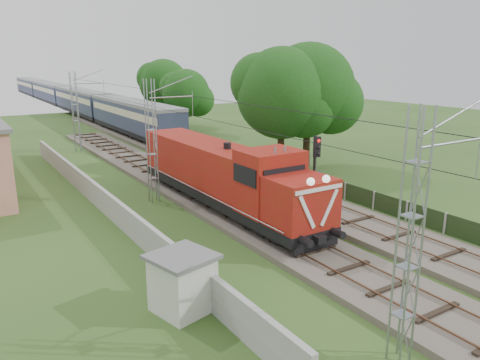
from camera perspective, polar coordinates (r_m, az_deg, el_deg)
ground at (r=23.35m, az=8.09°, el=-8.81°), size 140.00×140.00×0.00m
track_main at (r=28.59m, az=-0.99°, el=-3.82°), size 4.20×70.00×0.45m
track_side at (r=41.89m, az=-4.40°, el=2.11°), size 4.20×80.00×0.45m
catenary at (r=30.74m, az=-10.63°, el=4.67°), size 3.31×70.00×8.00m
boundary_wall at (r=30.39m, az=-16.56°, el=-2.20°), size 0.25×40.00×1.50m
fence at (r=30.49m, az=16.02°, el=-2.40°), size 0.12×32.00×1.20m
locomotive at (r=28.83m, az=-2.04°, el=0.73°), size 3.12×17.79×4.52m
coach_rake at (r=92.59m, az=-20.62°, el=9.62°), size 3.22×96.10×3.72m
signal_post at (r=26.34m, az=9.19°, el=1.91°), size 0.56×0.44×5.12m
relay_hut at (r=17.95m, az=-7.02°, el=-12.29°), size 2.64×2.64×2.25m
tree_a at (r=39.09m, az=5.27°, el=10.37°), size 7.88×7.50×10.21m
tree_b at (r=40.68m, az=8.46°, el=10.77°), size 8.17×7.78×10.59m
tree_c at (r=59.13m, az=-6.55°, el=10.42°), size 6.18×5.88×8.01m
tree_d at (r=66.99m, az=-9.18°, el=11.44°), size 7.08×6.75×9.18m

